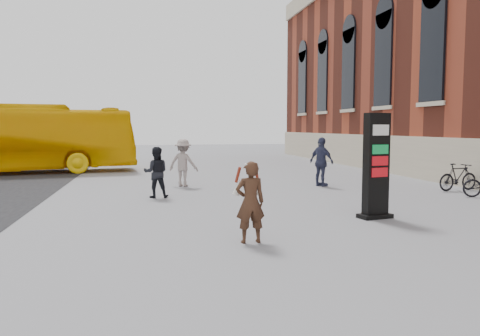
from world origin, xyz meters
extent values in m
plane|color=#9E9EA3|center=(0.00, 0.00, 0.00)|extent=(100.00, 100.00, 0.00)
cube|color=beige|center=(9.44, 6.00, 0.90)|extent=(0.18, 44.00, 1.80)
cube|color=black|center=(3.44, 1.03, 1.27)|extent=(0.65, 0.37, 2.54)
cube|color=black|center=(3.44, 1.03, 0.05)|extent=(0.88, 0.55, 0.10)
cube|color=white|center=(3.44, 1.03, 2.13)|extent=(0.50, 0.37, 0.25)
cube|color=#0D7F3B|center=(3.44, 1.03, 1.68)|extent=(0.50, 0.37, 0.22)
cube|color=#AF0D15|center=(3.44, 1.03, 1.40)|extent=(0.50, 0.37, 0.22)
cube|color=#AF0D15|center=(3.44, 1.03, 1.13)|extent=(0.50, 0.37, 0.22)
imported|color=black|center=(-0.06, -0.75, 0.78)|extent=(0.58, 0.39, 1.56)
cylinder|color=white|center=(-0.06, -0.75, 1.49)|extent=(0.22, 0.22, 0.05)
cone|color=white|center=(0.12, -0.51, 1.06)|extent=(0.22, 0.22, 0.38)
cylinder|color=maroon|center=(0.12, -0.51, 1.29)|extent=(0.12, 0.12, 0.32)
cone|color=white|center=(-0.25, -0.52, 1.06)|extent=(0.21, 0.21, 0.38)
cylinder|color=maroon|center=(-0.25, -0.52, 1.29)|extent=(0.12, 0.12, 0.32)
imported|color=#F4B903|center=(-8.40, 14.69, 1.63)|extent=(11.99, 4.28, 3.27)
imported|color=black|center=(-1.69, 5.44, 0.80)|extent=(0.80, 0.63, 1.59)
imported|color=gray|center=(-0.63, 8.08, 0.88)|extent=(1.31, 1.12, 1.76)
imported|color=#333755|center=(4.43, 7.09, 0.91)|extent=(0.90, 1.15, 1.83)
imported|color=black|center=(8.60, 4.95, 0.48)|extent=(1.65, 0.67, 0.96)
camera|label=1|loc=(-1.99, -9.31, 2.20)|focal=35.00mm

